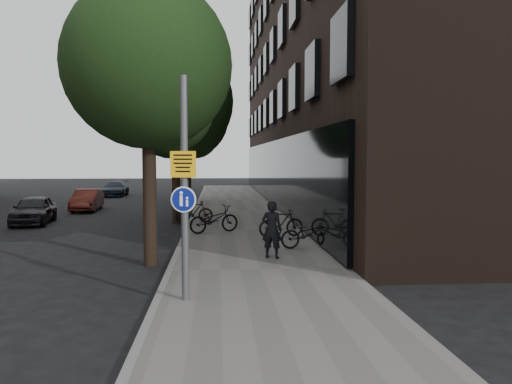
{
  "coord_description": "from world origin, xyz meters",
  "views": [
    {
      "loc": [
        -0.81,
        -8.83,
        2.9
      ],
      "look_at": [
        0.18,
        3.89,
        2.0
      ],
      "focal_mm": 35.0,
      "sensor_mm": 36.0,
      "label": 1
    }
  ],
  "objects": [
    {
      "name": "street_tree_mid",
      "position": [
        -2.53,
        13.14,
        5.11
      ],
      "size": [
        5.0,
        5.0,
        7.8
      ],
      "color": "black",
      "rests_on": "ground"
    },
    {
      "name": "street_tree_near",
      "position": [
        -2.53,
        4.64,
        5.11
      ],
      "size": [
        4.4,
        4.4,
        7.5
      ],
      "color": "black",
      "rests_on": "ground"
    },
    {
      "name": "parked_car_mid",
      "position": [
        -7.83,
        18.55,
        0.58
      ],
      "size": [
        1.41,
        3.57,
        1.16
      ],
      "primitive_type": "imported",
      "rotation": [
        0.0,
        0.0,
        0.05
      ],
      "color": "#531E17",
      "rests_on": "ground"
    },
    {
      "name": "parked_bike_curb_near",
      "position": [
        -0.94,
        9.4,
        0.62
      ],
      "size": [
        2.02,
        1.41,
        1.01
      ],
      "primitive_type": "imported",
      "rotation": [
        0.0,
        0.0,
        2.0
      ],
      "color": "black",
      "rests_on": "sidewalk"
    },
    {
      "name": "signpost",
      "position": [
        -1.44,
        0.79,
        2.3
      ],
      "size": [
        0.49,
        0.14,
        4.32
      ],
      "rotation": [
        0.0,
        0.0,
        -0.23
      ],
      "color": "#595B5E",
      "rests_on": "sidewalk"
    },
    {
      "name": "parked_bike_facade_near",
      "position": [
        1.94,
        6.07,
        0.57
      ],
      "size": [
        1.78,
        0.81,
        0.9
      ],
      "primitive_type": "imported",
      "rotation": [
        0.0,
        0.0,
        1.7
      ],
      "color": "black",
      "rests_on": "sidewalk"
    },
    {
      "name": "parked_bike_facade_far",
      "position": [
        1.4,
        8.26,
        0.61
      ],
      "size": [
        1.69,
        0.83,
        0.98
      ],
      "primitive_type": "imported",
      "rotation": [
        0.0,
        0.0,
        1.81
      ],
      "color": "black",
      "rests_on": "sidewalk"
    },
    {
      "name": "parked_bike_curb_far",
      "position": [
        -1.8,
        12.19,
        0.6
      ],
      "size": [
        1.66,
        0.76,
        0.96
      ],
      "primitive_type": "imported",
      "rotation": [
        0.0,
        0.0,
        1.77
      ],
      "color": "black",
      "rests_on": "sidewalk"
    },
    {
      "name": "parked_car_near",
      "position": [
        -8.77,
        13.38,
        0.62
      ],
      "size": [
        1.87,
        3.76,
        1.23
      ],
      "primitive_type": "imported",
      "rotation": [
        0.0,
        0.0,
        0.12
      ],
      "color": "black",
      "rests_on": "ground"
    },
    {
      "name": "parked_car_far",
      "position": [
        -8.36,
        28.77,
        0.55
      ],
      "size": [
        1.56,
        3.79,
        1.1
      ],
      "primitive_type": "imported",
      "rotation": [
        0.0,
        0.0,
        0.01
      ],
      "color": "#19222E",
      "rests_on": "ground"
    },
    {
      "name": "sidewalk",
      "position": [
        0.25,
        10.0,
        0.06
      ],
      "size": [
        4.5,
        60.0,
        0.12
      ],
      "primitive_type": "cube",
      "color": "#65635E",
      "rests_on": "ground"
    },
    {
      "name": "curb_edge",
      "position": [
        -2.0,
        10.0,
        0.07
      ],
      "size": [
        0.15,
        60.0,
        0.13
      ],
      "primitive_type": "cube",
      "color": "slate",
      "rests_on": "ground"
    },
    {
      "name": "street_tree_far",
      "position": [
        -2.53,
        22.14,
        5.11
      ],
      "size": [
        5.0,
        5.0,
        7.8
      ],
      "color": "black",
      "rests_on": "ground"
    },
    {
      "name": "pedestrian",
      "position": [
        0.67,
        4.66,
        0.91
      ],
      "size": [
        0.68,
        0.57,
        1.59
      ],
      "primitive_type": "imported",
      "rotation": [
        0.0,
        0.0,
        2.76
      ],
      "color": "black",
      "rests_on": "sidewalk"
    },
    {
      "name": "building_right_dark_brick",
      "position": [
        8.5,
        22.0,
        9.0
      ],
      "size": [
        12.0,
        40.0,
        18.0
      ],
      "primitive_type": "cube",
      "color": "black",
      "rests_on": "ground"
    },
    {
      "name": "ground",
      "position": [
        0.0,
        0.0,
        0.0
      ],
      "size": [
        120.0,
        120.0,
        0.0
      ],
      "primitive_type": "plane",
      "color": "black",
      "rests_on": "ground"
    }
  ]
}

